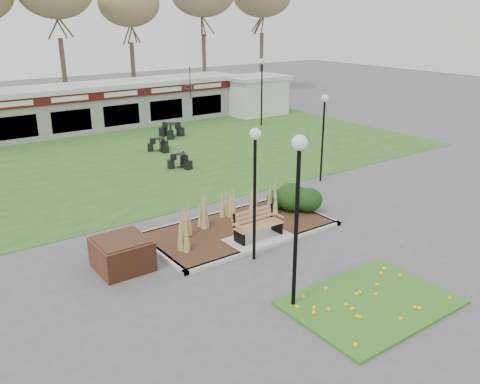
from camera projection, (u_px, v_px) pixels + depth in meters
ground at (261, 243)px, 16.66m from camera, size 100.00×100.00×0.00m
lawn at (116, 161)px, 25.83m from camera, size 34.00×16.00×0.02m
flower_bed at (371, 302)px, 13.12m from camera, size 4.20×3.00×0.16m
planting_bed at (266, 212)px, 18.27m from camera, size 6.75×3.40×1.27m
park_bench at (257, 224)px, 16.65m from camera, size 1.70×0.66×0.93m
brick_planter at (122, 254)px, 14.84m from camera, size 1.50×1.50×0.95m
food_pavilion at (63, 110)px, 31.44m from camera, size 24.60×3.40×2.90m
service_hut at (255, 95)px, 37.39m from camera, size 4.40×3.40×2.83m
lamp_post_near_left at (298, 185)px, 11.95m from camera, size 0.37×0.37×4.51m
lamp_post_near_right at (255, 166)px, 14.55m from camera, size 0.34×0.34×4.09m
lamp_post_mid_right at (324, 119)px, 21.88m from camera, size 0.32×0.32×3.86m
lamp_post_far_right at (262, 77)px, 32.98m from camera, size 0.36×0.36×4.36m
bistro_set_b at (181, 163)px, 24.65m from camera, size 1.25×1.23×0.68m
bistro_set_c at (160, 147)px, 27.61m from camera, size 1.31×1.18×0.70m
bistro_set_d at (171, 132)px, 30.71m from camera, size 1.42×1.57×0.84m
patio_umbrella at (191, 98)px, 34.27m from camera, size 2.72×2.75×2.70m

